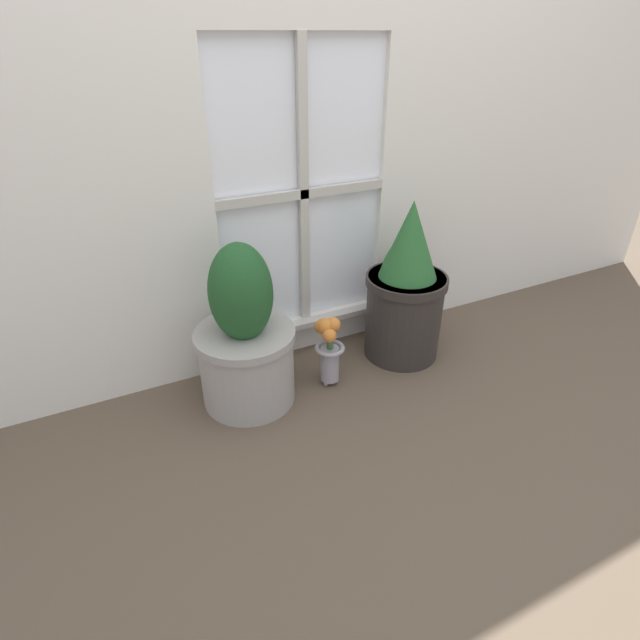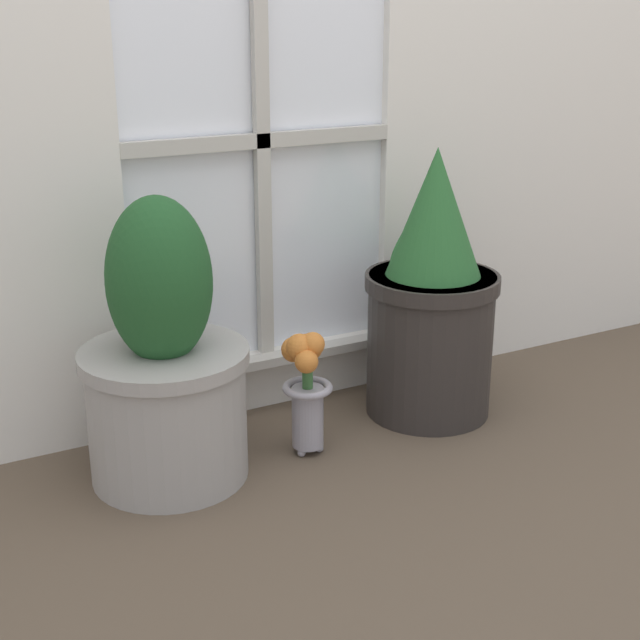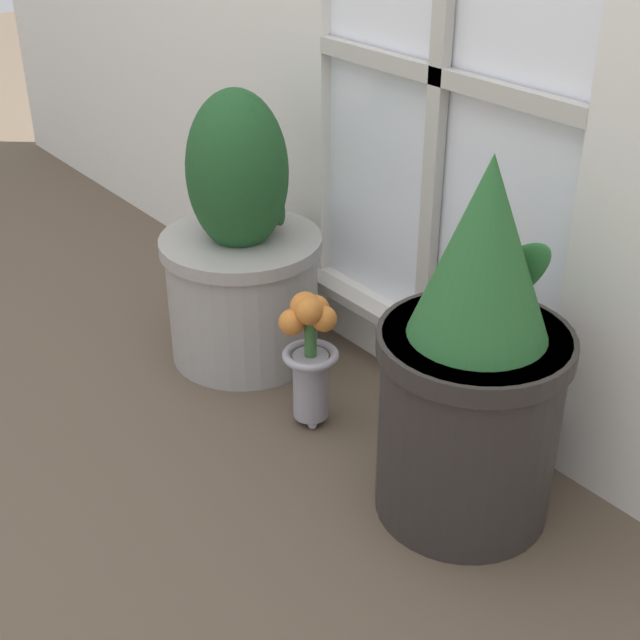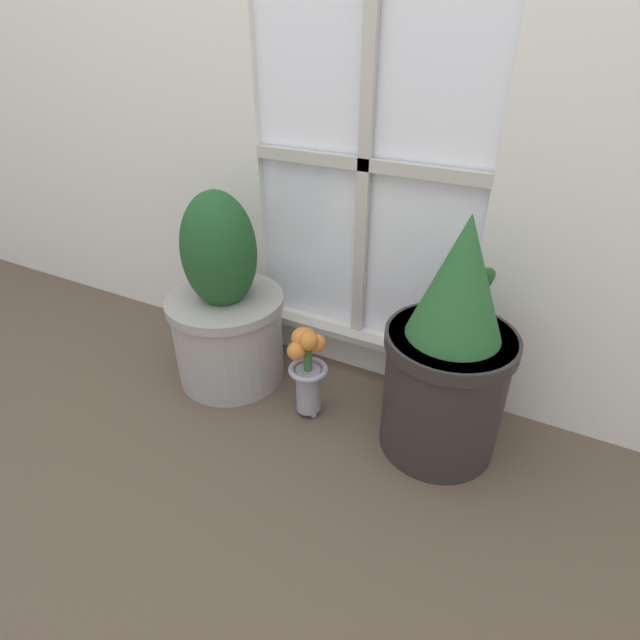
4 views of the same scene
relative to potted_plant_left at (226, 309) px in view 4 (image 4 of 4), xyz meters
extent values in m
plane|color=brown|center=(0.36, -0.25, -0.26)|extent=(10.00, 10.00, 0.00)
cube|color=silver|center=(0.36, 0.26, -0.18)|extent=(0.71, 0.05, 0.15)
cube|color=white|center=(0.36, 0.27, 0.45)|extent=(0.71, 0.02, 1.10)
cube|color=#BCB7AD|center=(0.36, 0.24, 0.45)|extent=(0.04, 0.02, 1.10)
cube|color=#BCB7AD|center=(0.36, 0.24, 0.45)|extent=(0.71, 0.02, 0.04)
cube|color=#BCB7AD|center=(0.36, 0.21, -0.12)|extent=(0.77, 0.06, 0.02)
cylinder|color=#9E9993|center=(0.00, 0.00, -0.11)|extent=(0.35, 0.35, 0.31)
cylinder|color=#9E9993|center=(0.00, 0.00, 0.03)|extent=(0.37, 0.37, 0.03)
cylinder|color=#38281E|center=(0.00, 0.00, 0.04)|extent=(0.33, 0.33, 0.01)
ellipsoid|color=#1E4C23|center=(0.00, 0.00, 0.20)|extent=(0.23, 0.23, 0.37)
ellipsoid|color=#1E4C23|center=(0.06, 0.06, 0.13)|extent=(0.13, 0.15, 0.17)
cylinder|color=#2D2826|center=(0.72, 0.01, -0.07)|extent=(0.32, 0.32, 0.38)
cylinder|color=#2D2826|center=(0.72, 0.01, 0.10)|extent=(0.34, 0.34, 0.04)
cylinder|color=#38281E|center=(0.72, 0.01, 0.11)|extent=(0.30, 0.30, 0.01)
cone|color=#28602D|center=(0.72, 0.01, 0.28)|extent=(0.24, 0.24, 0.32)
ellipsoid|color=#28602D|center=(0.71, 0.09, 0.20)|extent=(0.20, 0.05, 0.20)
sphere|color=#99939E|center=(0.33, -0.02, -0.25)|extent=(0.02, 0.02, 0.02)
sphere|color=#99939E|center=(0.30, -0.07, -0.25)|extent=(0.02, 0.02, 0.02)
sphere|color=#99939E|center=(0.35, -0.07, -0.25)|extent=(0.02, 0.02, 0.02)
cylinder|color=#99939E|center=(0.33, -0.05, -0.17)|extent=(0.08, 0.08, 0.15)
torus|color=#99939E|center=(0.33, -0.05, -0.09)|extent=(0.12, 0.12, 0.02)
cylinder|color=#386633|center=(0.33, -0.05, -0.05)|extent=(0.03, 0.03, 0.08)
sphere|color=orange|center=(0.33, -0.05, 0.01)|extent=(0.06, 0.06, 0.06)
sphere|color=orange|center=(0.35, -0.03, 0.00)|extent=(0.05, 0.05, 0.05)
sphere|color=orange|center=(0.31, -0.02, 0.00)|extent=(0.06, 0.06, 0.06)
sphere|color=orange|center=(0.31, -0.05, 0.01)|extent=(0.06, 0.06, 0.06)
sphere|color=orange|center=(0.31, -0.08, -0.01)|extent=(0.05, 0.05, 0.05)
sphere|color=orange|center=(0.34, -0.06, 0.02)|extent=(0.06, 0.06, 0.06)
camera|label=1|loc=(-0.44, -1.52, 0.99)|focal=28.00mm
camera|label=2|loc=(-0.56, -1.76, 0.75)|focal=50.00mm
camera|label=3|loc=(1.57, -1.01, 0.88)|focal=50.00mm
camera|label=4|loc=(0.90, -1.09, 0.81)|focal=28.00mm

